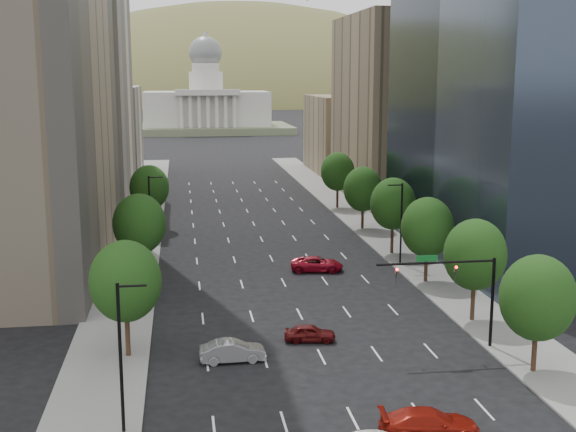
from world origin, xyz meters
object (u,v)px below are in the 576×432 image
car_maroon (310,333)px  capitol (207,108)px  traffic_signal (462,283)px  car_red_near (429,424)px  car_silver (233,351)px  car_red_far (317,264)px

car_maroon → capitol: bearing=7.5°
traffic_signal → car_maroon: size_ratio=2.31×
car_red_near → car_maroon: bearing=18.8°
car_silver → car_maroon: bearing=-64.3°
capitol → car_red_near: capitol is taller
car_silver → car_red_far: 26.04m
car_silver → car_red_near: bearing=-143.6°
capitol → car_silver: size_ratio=12.67×
capitol → car_red_near: (3.76, -232.67, -7.75)m
car_maroon → car_silver: (-6.22, -3.23, 0.11)m
car_maroon → car_silver: bearing=125.0°
car_red_near → car_silver: (-10.26, 13.03, -0.05)m
car_red_far → traffic_signal: bearing=-157.0°
car_maroon → car_red_far: 21.02m
car_silver → car_red_far: size_ratio=0.86×
car_maroon → car_red_far: (4.36, 20.56, 0.09)m
car_maroon → car_silver: 7.01m
traffic_signal → car_silver: (-17.03, 0.08, -4.39)m
capitol → car_maroon: 216.54m
traffic_signal → car_silver: size_ratio=1.93×
traffic_signal → car_red_near: traffic_signal is taller
car_red_near → car_red_far: size_ratio=1.03×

